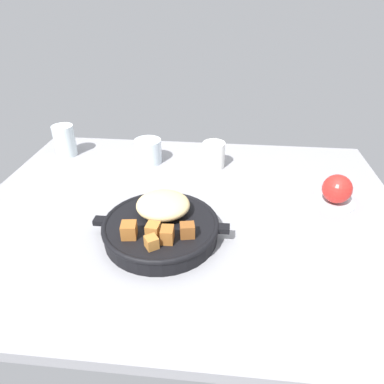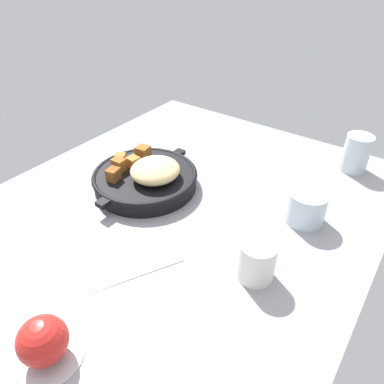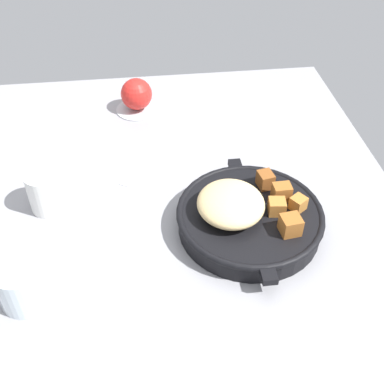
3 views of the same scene
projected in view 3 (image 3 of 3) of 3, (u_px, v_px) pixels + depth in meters
ground_plane at (182, 221)px, 88.34cm from camera, size 107.06×83.96×2.40cm
cast_iron_skillet at (248, 215)px, 83.29cm from camera, size 29.99×25.63×8.44cm
saucer_plate at (138, 109)px, 114.43cm from camera, size 10.24×10.24×0.60cm
red_apple at (136, 94)px, 111.81cm from camera, size 7.32×7.32×7.32cm
butter_knife at (144, 158)px, 100.20cm from camera, size 17.13×10.24×0.36cm
water_glass_short at (24, 282)px, 71.71cm from camera, size 8.30×8.30×7.32cm
white_creamer_pitcher at (46, 191)px, 86.79cm from camera, size 6.69×6.69×7.87cm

